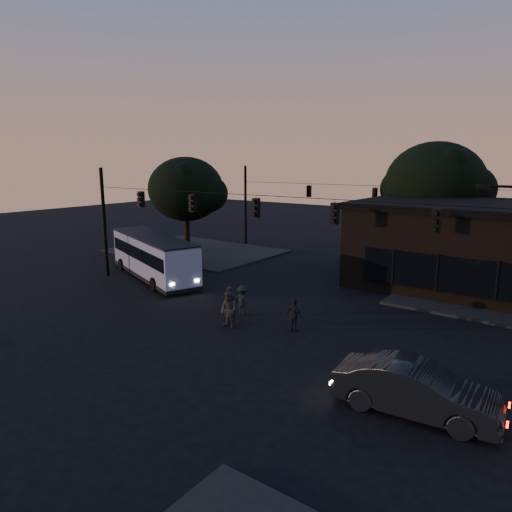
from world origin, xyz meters
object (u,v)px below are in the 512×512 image
Objects in this scene: bus at (153,255)px; pedestrian_b at (229,310)px; car at (416,389)px; pedestrian_c at (294,315)px; building at (486,246)px; pedestrian_d at (243,300)px; pedestrian_a at (230,305)px.

bus is 11.24m from pedestrian_b.
car is 7.93m from pedestrian_c.
bus is (-18.83, -10.51, -1.06)m from building.
pedestrian_d is at bearing 8.70° from pedestrian_c.
pedestrian_b is (0.29, -0.48, -0.05)m from pedestrian_a.
building is at bearing 74.74° from pedestrian_b.
building reaches higher than pedestrian_c.
pedestrian_c is at bearing 55.24° from car.
bus is at bearing 128.32° from pedestrian_a.
pedestrian_c is (2.79, 1.50, -0.10)m from pedestrian_b.
pedestrian_d is at bearing 6.42° from bus.
pedestrian_d reaches higher than pedestrian_c.
pedestrian_a is (10.04, -3.91, -0.70)m from bus.
pedestrian_b is at bearing -2.08° from bus.
pedestrian_a is 0.56m from pedestrian_b.
building is 21.59m from bus.
bus is at bearing -150.83° from building.
bus reaches higher than pedestrian_c.
car is at bearing 165.38° from pedestrian_c.
pedestrian_c is (13.12, -2.89, -0.85)m from bus.
car is at bearing 0.53° from pedestrian_b.
pedestrian_a is 3.25m from pedestrian_c.
building reaches higher than pedestrian_d.
pedestrian_a reaches higher than pedestrian_c.
pedestrian_a is 1.06× the size of pedestrian_b.
car is (1.19, -17.30, -1.87)m from building.
pedestrian_a reaches higher than pedestrian_d.
pedestrian_a is at bearing 33.21° from pedestrian_c.
pedestrian_a is 1.19× the size of pedestrian_c.
pedestrian_b is (-8.50, -14.89, -1.81)m from building.
pedestrian_c is at bearing -12.08° from pedestrian_a.
car is 3.18× the size of pedestrian_c.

